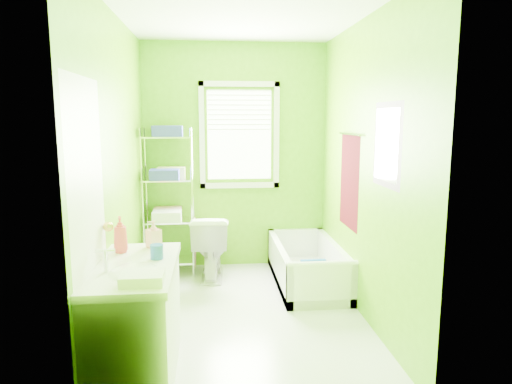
{
  "coord_description": "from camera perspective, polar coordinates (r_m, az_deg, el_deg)",
  "views": [
    {
      "loc": [
        -0.27,
        -3.86,
        1.75
      ],
      "look_at": [
        0.13,
        0.25,
        1.08
      ],
      "focal_mm": 32.0,
      "sensor_mm": 36.0,
      "label": 1
    }
  ],
  "objects": [
    {
      "name": "ground",
      "position": [
        4.25,
        -1.45,
        -15.1
      ],
      "size": [
        2.9,
        2.9,
        0.0
      ],
      "primitive_type": "plane",
      "color": "silver",
      "rests_on": "ground"
    },
    {
      "name": "room_envelope",
      "position": [
        3.87,
        -1.54,
        6.23
      ],
      "size": [
        2.14,
        2.94,
        2.62
      ],
      "color": "#57A007",
      "rests_on": "ground"
    },
    {
      "name": "window",
      "position": [
        5.29,
        -2.08,
        7.77
      ],
      "size": [
        0.92,
        0.05,
        1.22
      ],
      "color": "white",
      "rests_on": "ground"
    },
    {
      "name": "door",
      "position": [
        3.06,
        -20.0,
        -5.53
      ],
      "size": [
        0.09,
        0.8,
        2.0
      ],
      "color": "white",
      "rests_on": "ground"
    },
    {
      "name": "right_wall_decor",
      "position": [
        4.08,
        13.19,
        2.95
      ],
      "size": [
        0.04,
        1.48,
        1.17
      ],
      "color": "#49080E",
      "rests_on": "ground"
    },
    {
      "name": "bathtub",
      "position": [
        4.93,
        6.45,
        -9.78
      ],
      "size": [
        0.66,
        1.42,
        0.46
      ],
      "color": "white",
      "rests_on": "ground"
    },
    {
      "name": "toilet",
      "position": [
        5.08,
        -5.66,
        -6.71
      ],
      "size": [
        0.44,
        0.72,
        0.71
      ],
      "primitive_type": "imported",
      "rotation": [
        0.0,
        0.0,
        3.09
      ],
      "color": "white",
      "rests_on": "ground"
    },
    {
      "name": "vanity",
      "position": [
        3.29,
        -14.73,
        -14.88
      ],
      "size": [
        0.54,
        1.05,
        1.05
      ],
      "color": "white",
      "rests_on": "ground"
    },
    {
      "name": "wire_shelf_unit",
      "position": [
        5.14,
        -10.77,
        0.89
      ],
      "size": [
        0.56,
        0.45,
        1.67
      ],
      "color": "silver",
      "rests_on": "ground"
    }
  ]
}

